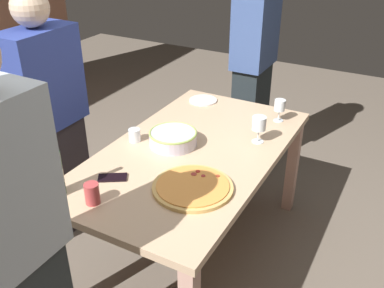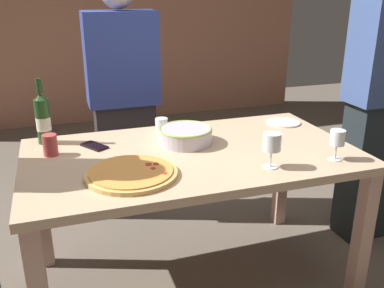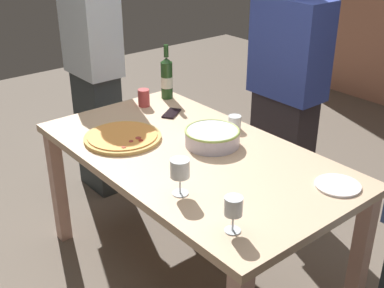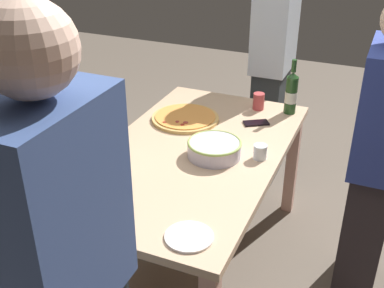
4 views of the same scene
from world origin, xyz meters
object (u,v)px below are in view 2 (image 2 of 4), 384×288
object	(u,v)px
serving_bowl	(185,135)
wine_glass_near_pizza	(272,143)
wine_glass_by_bottle	(337,139)
dining_table	(192,169)
person_guest_left	(382,96)
wine_bottle	(43,118)
cup_amber	(50,145)
cell_phone	(94,146)
pizza	(131,173)
person_guest_right	(124,101)
cup_ceramic	(162,125)
side_plate	(283,122)

from	to	relation	value
serving_bowl	wine_glass_near_pizza	size ratio (longest dim) A/B	1.74
serving_bowl	wine_glass_by_bottle	distance (m)	0.73
dining_table	wine_glass_near_pizza	bearing A→B (deg)	-46.64
person_guest_left	wine_bottle	bearing A→B (deg)	-12.77
wine_bottle	cup_amber	distance (m)	0.21
cell_phone	dining_table	bearing A→B (deg)	121.65
pizza	dining_table	bearing A→B (deg)	29.21
wine_glass_by_bottle	person_guest_right	bearing A→B (deg)	123.04
person_guest_left	person_guest_right	world-z (taller)	person_guest_left
wine_bottle	cup_ceramic	xyz separation A→B (m)	(0.61, -0.01, -0.09)
cup_ceramic	person_guest_left	distance (m)	1.30
person_guest_right	cup_ceramic	bearing A→B (deg)	0.64
pizza	cell_phone	xyz separation A→B (m)	(-0.11, 0.40, -0.01)
wine_glass_by_bottle	cup_amber	distance (m)	1.34
wine_bottle	side_plate	world-z (taller)	wine_bottle
pizza	cup_amber	bearing A→B (deg)	132.17
wine_bottle	cup_amber	world-z (taller)	wine_bottle
wine_glass_by_bottle	cell_phone	world-z (taller)	wine_glass_by_bottle
dining_table	cell_phone	distance (m)	0.50
cup_amber	cup_ceramic	xyz separation A→B (m)	(0.59, 0.18, -0.01)
wine_glass_by_bottle	cup_amber	size ratio (longest dim) A/B	1.39
wine_glass_near_pizza	side_plate	bearing A→B (deg)	55.54
serving_bowl	wine_glass_by_bottle	xyz separation A→B (m)	(0.59, -0.43, 0.05)
wine_glass_by_bottle	side_plate	world-z (taller)	wine_glass_by_bottle
wine_bottle	cup_amber	xyz separation A→B (m)	(0.02, -0.19, -0.08)
wine_glass_near_pizza	cup_ceramic	size ratio (longest dim) A/B	2.12
wine_glass_by_bottle	person_guest_left	world-z (taller)	person_guest_left
serving_bowl	cup_amber	distance (m)	0.66
cell_phone	person_guest_left	bearing A→B (deg)	143.98
serving_bowl	wine_bottle	size ratio (longest dim) A/B	0.83
dining_table	pizza	size ratio (longest dim) A/B	4.04
cup_amber	side_plate	world-z (taller)	cup_amber
wine_bottle	side_plate	size ratio (longest dim) A/B	1.71
wine_bottle	side_plate	xyz separation A→B (m)	(1.33, -0.09, -0.13)
cell_phone	person_guest_left	world-z (taller)	person_guest_left
pizza	wine_glass_by_bottle	size ratio (longest dim) A/B	2.76
cup_ceramic	side_plate	size ratio (longest dim) A/B	0.38
serving_bowl	cell_phone	xyz separation A→B (m)	(-0.45, 0.09, -0.04)
person_guest_right	wine_glass_by_bottle	bearing A→B (deg)	21.73
person_guest_left	dining_table	bearing A→B (deg)	0.00
serving_bowl	wine_bottle	distance (m)	0.72
dining_table	wine_glass_by_bottle	bearing A→B (deg)	-26.67
side_plate	pizza	bearing A→B (deg)	-155.29
pizza	serving_bowl	distance (m)	0.46
wine_glass_by_bottle	person_guest_right	distance (m)	1.43
pizza	cup_ceramic	xyz separation A→B (m)	(0.27, 0.53, 0.03)
cup_amber	cell_phone	xyz separation A→B (m)	(0.21, 0.05, -0.05)
wine_glass_near_pizza	person_guest_left	world-z (taller)	person_guest_left
cup_amber	cell_phone	bearing A→B (deg)	13.09
dining_table	wine_glass_near_pizza	distance (m)	0.45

